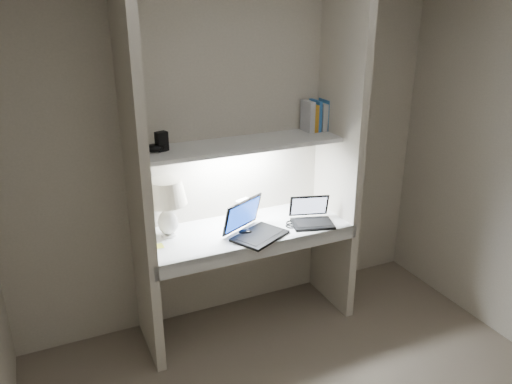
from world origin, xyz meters
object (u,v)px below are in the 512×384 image
book_row (317,116)px  speaker (244,210)px  laptop_main (253,228)px  laptop_netbook (311,217)px  table_lamp (166,199)px

book_row → speaker: bearing=-175.2°
laptop_main → speaker: size_ratio=2.93×
speaker → laptop_netbook: bearing=-50.4°
laptop_main → speaker: (0.04, 0.25, 0.02)m
speaker → table_lamp: bearing=161.9°
laptop_main → laptop_netbook: bearing=-26.1°
laptop_main → book_row: 0.97m
laptop_main → table_lamp: bearing=129.2°
laptop_netbook → speaker: 0.48m
laptop_main → speaker: bearing=52.9°
table_lamp → laptop_netbook: bearing=-12.1°
laptop_main → book_row: bearing=-2.8°
laptop_netbook → book_row: size_ratio=1.54×
table_lamp → book_row: (1.18, 0.08, 0.43)m
table_lamp → book_row: book_row is taller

